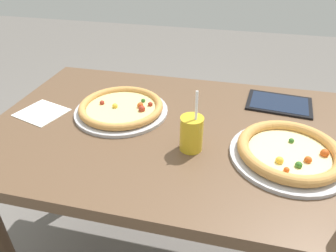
# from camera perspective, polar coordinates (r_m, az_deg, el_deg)

# --- Properties ---
(dining_table) EXTENTS (1.27, 0.82, 0.75)m
(dining_table) POSITION_cam_1_polar(r_m,az_deg,el_deg) (1.14, 0.82, -4.98)
(dining_table) COLOR brown
(dining_table) RESTS_ON ground
(pizza_near) EXTENTS (0.34, 0.34, 0.05)m
(pizza_near) POSITION_cam_1_polar(r_m,az_deg,el_deg) (0.99, 21.27, -4.47)
(pizza_near) COLOR #B7B7BC
(pizza_near) RESTS_ON dining_table
(pizza_far) EXTENTS (0.34, 0.34, 0.04)m
(pizza_far) POSITION_cam_1_polar(r_m,az_deg,el_deg) (1.16, -8.52, 3.25)
(pizza_far) COLOR #B7B7BC
(pizza_far) RESTS_ON dining_table
(drink_cup_colored) EXTENTS (0.07, 0.07, 0.20)m
(drink_cup_colored) POSITION_cam_1_polar(r_m,az_deg,el_deg) (0.94, 4.31, -1.34)
(drink_cup_colored) COLOR gold
(drink_cup_colored) RESTS_ON dining_table
(paper_napkin) EXTENTS (0.19, 0.18, 0.00)m
(paper_napkin) POSITION_cam_1_polar(r_m,az_deg,el_deg) (1.25, -22.07, 2.29)
(paper_napkin) COLOR white
(paper_napkin) RESTS_ON dining_table
(tablet) EXTENTS (0.26, 0.19, 0.01)m
(tablet) POSITION_cam_1_polar(r_m,az_deg,el_deg) (1.28, 19.65, 3.90)
(tablet) COLOR black
(tablet) RESTS_ON dining_table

